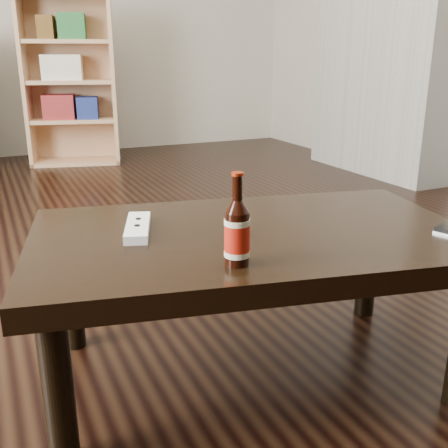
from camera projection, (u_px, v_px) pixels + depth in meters
name	position (u px, v px, depth m)	size (l,w,h in m)	color
floor	(88.00, 289.00, 1.96)	(5.00, 6.00, 0.01)	black
bookshelf	(69.00, 78.00, 4.06)	(0.74, 0.47, 1.27)	tan
coffee_table	(250.00, 251.00, 1.34)	(1.20, 0.85, 0.41)	black
beer_bottle	(237.00, 233.00, 1.09)	(0.06, 0.06, 0.20)	black
remote	(138.00, 227.00, 1.31)	(0.12, 0.21, 0.03)	white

